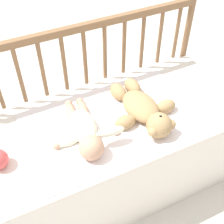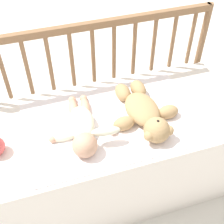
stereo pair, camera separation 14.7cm
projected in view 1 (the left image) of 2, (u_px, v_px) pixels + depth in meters
The scene contains 6 objects.
ground_plane at pixel (112, 181), 1.89m from camera, with size 12.00×12.00×0.00m, color silver.
crib_mattress at pixel (112, 154), 1.70m from camera, with size 1.31×0.59×0.54m.
crib_rail at pixel (86, 68), 1.64m from camera, with size 1.31×0.04×0.90m.
blanket at pixel (112, 122), 1.50m from camera, with size 0.82×0.53×0.01m.
teddy_bear at pixel (143, 109), 1.50m from camera, with size 0.33×0.43×0.12m.
baby at pixel (85, 131), 1.41m from camera, with size 0.32×0.41×0.11m.
Camera 1 is at (-0.45, -0.94, 1.64)m, focal length 50.00 mm.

